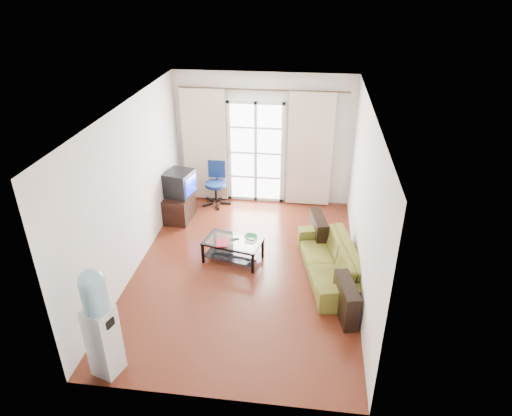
{
  "coord_description": "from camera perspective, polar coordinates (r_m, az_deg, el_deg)",
  "views": [
    {
      "loc": [
        0.97,
        -6.16,
        4.46
      ],
      "look_at": [
        0.14,
        0.35,
        0.97
      ],
      "focal_mm": 32.0,
      "sensor_mm": 36.0,
      "label": 1
    }
  ],
  "objects": [
    {
      "name": "wall_front",
      "position": [
        4.83,
        -6.19,
        -12.34
      ],
      "size": [
        3.6,
        0.02,
        2.7
      ],
      "primitive_type": "cube",
      "color": "white",
      "rests_on": "floor"
    },
    {
      "name": "task_chair",
      "position": [
        9.62,
        -5.0,
        2.04
      ],
      "size": [
        0.63,
        0.63,
        0.91
      ],
      "rotation": [
        0.0,
        0.0,
        0.02
      ],
      "color": "black",
      "rests_on": "floor"
    },
    {
      "name": "bowl",
      "position": [
        7.7,
        -0.66,
        -3.7
      ],
      "size": [
        0.26,
        0.26,
        0.05
      ],
      "primitive_type": "imported",
      "rotation": [
        0.0,
        0.0,
        -0.11
      ],
      "color": "green",
      "rests_on": "coffee_table"
    },
    {
      "name": "coffee_table",
      "position": [
        7.76,
        -2.9,
        -4.95
      ],
      "size": [
        1.06,
        0.75,
        0.39
      ],
      "rotation": [
        0.0,
        0.0,
        -0.22
      ],
      "color": "silver",
      "rests_on": "floor"
    },
    {
      "name": "crt_tv",
      "position": [
        8.96,
        -9.68,
        3.1
      ],
      "size": [
        0.61,
        0.62,
        0.48
      ],
      "rotation": [
        0.0,
        0.0,
        -0.22
      ],
      "color": "black",
      "rests_on": "tv_stand"
    },
    {
      "name": "curtain_left",
      "position": [
        9.49,
        -6.44,
        7.7
      ],
      "size": [
        0.9,
        0.07,
        2.35
      ],
      "primitive_type": "cube",
      "color": "beige",
      "rests_on": "curtain_rod"
    },
    {
      "name": "tv_stand",
      "position": [
        9.11,
        -9.57,
        0.07
      ],
      "size": [
        0.5,
        0.72,
        0.51
      ],
      "primitive_type": "cube",
      "rotation": [
        0.0,
        0.0,
        -0.06
      ],
      "color": "black",
      "rests_on": "floor"
    },
    {
      "name": "french_door",
      "position": [
        9.41,
        -0.03,
        6.89
      ],
      "size": [
        1.16,
        0.06,
        2.15
      ],
      "color": "white",
      "rests_on": "wall_back"
    },
    {
      "name": "book",
      "position": [
        7.61,
        -5.02,
        -4.4
      ],
      "size": [
        0.28,
        0.32,
        0.02
      ],
      "primitive_type": "imported",
      "rotation": [
        0.0,
        0.0,
        0.18
      ],
      "color": "#AA1430",
      "rests_on": "coffee_table"
    },
    {
      "name": "curtain_rod",
      "position": [
        8.96,
        0.91,
        14.55
      ],
      "size": [
        3.3,
        0.04,
        0.04
      ],
      "primitive_type": "cylinder",
      "rotation": [
        0.0,
        1.57,
        0.0
      ],
      "color": "#4C3F2D",
      "rests_on": "wall_back"
    },
    {
      "name": "wall_left",
      "position": [
        7.44,
        -15.32,
        2.2
      ],
      "size": [
        0.02,
        5.2,
        2.7
      ],
      "primitive_type": "cube",
      "color": "white",
      "rests_on": "floor"
    },
    {
      "name": "water_cooler",
      "position": [
        5.78,
        -18.96,
        -13.24
      ],
      "size": [
        0.39,
        0.39,
        1.52
      ],
      "rotation": [
        0.0,
        0.0,
        -0.31
      ],
      "color": "silver",
      "rests_on": "floor"
    },
    {
      "name": "floor",
      "position": [
        7.67,
        -1.35,
        -7.59
      ],
      "size": [
        5.2,
        5.2,
        0.0
      ],
      "primitive_type": "plane",
      "color": "maroon",
      "rests_on": "ground"
    },
    {
      "name": "wall_back",
      "position": [
        9.35,
        0.94,
        8.54
      ],
      "size": [
        3.6,
        0.02,
        2.7
      ],
      "primitive_type": "cube",
      "color": "white",
      "rests_on": "floor"
    },
    {
      "name": "radiator",
      "position": [
        9.6,
        5.57,
        2.35
      ],
      "size": [
        0.64,
        0.12,
        0.64
      ],
      "primitive_type": "cube",
      "color": "#9A9A9D",
      "rests_on": "floor"
    },
    {
      "name": "remote",
      "position": [
        7.7,
        -2.71,
        -3.9
      ],
      "size": [
        0.17,
        0.1,
        0.02
      ],
      "primitive_type": "cube",
      "rotation": [
        0.0,
        0.0,
        0.38
      ],
      "color": "black",
      "rests_on": "coffee_table"
    },
    {
      "name": "wall_right",
      "position": [
        6.96,
        13.36,
        0.59
      ],
      "size": [
        0.02,
        5.2,
        2.7
      ],
      "primitive_type": "cube",
      "color": "white",
      "rests_on": "floor"
    },
    {
      "name": "ceiling",
      "position": [
        6.48,
        -1.62,
        12.2
      ],
      "size": [
        5.2,
        5.2,
        0.0
      ],
      "primitive_type": "plane",
      "rotation": [
        3.14,
        0.0,
        0.0
      ],
      "color": "white",
      "rests_on": "wall_back"
    },
    {
      "name": "curtain_right",
      "position": [
        9.24,
        6.75,
        7.11
      ],
      "size": [
        0.9,
        0.07,
        2.35
      ],
      "primitive_type": "cube",
      "color": "beige",
      "rests_on": "curtain_rod"
    },
    {
      "name": "sofa",
      "position": [
        7.46,
        9.28,
        -6.52
      ],
      "size": [
        2.23,
        1.54,
        0.56
      ],
      "primitive_type": "imported",
      "rotation": [
        0.0,
        0.0,
        -1.36
      ],
      "color": "olive",
      "rests_on": "floor"
    }
  ]
}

